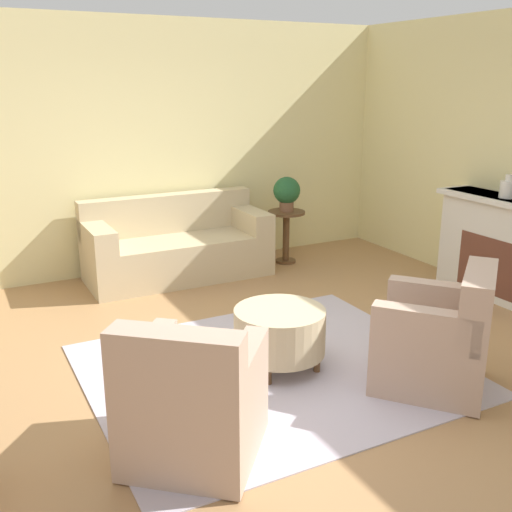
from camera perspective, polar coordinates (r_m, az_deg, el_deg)
ground_plane at (r=4.67m, az=1.50°, el=-10.83°), size 16.00×16.00×0.00m
wall_back at (r=6.97m, az=-10.61°, el=10.11°), size 9.88×0.12×2.80m
rug at (r=4.67m, az=1.50°, el=-10.77°), size 2.71×2.33×0.01m
couch at (r=6.74m, az=-7.56°, el=0.79°), size 2.00×0.84×0.89m
armchair_left at (r=3.55m, az=-6.15°, el=-13.89°), size 1.04×1.05×0.89m
armchair_right at (r=4.50m, az=17.05°, el=-7.72°), size 1.04×1.05×0.89m
ottoman_table at (r=4.59m, az=2.26°, el=-7.16°), size 0.70×0.70×0.47m
side_table at (r=7.19m, az=2.89°, el=2.61°), size 0.44×0.44×0.63m
fireplace at (r=6.46m, az=22.39°, el=0.89°), size 0.44×1.45×1.03m
vase_mantel_near at (r=6.33m, az=22.87°, el=5.93°), size 0.16×0.16×0.23m
potted_plant_on_side_table at (r=7.09m, az=2.94°, el=6.12°), size 0.32×0.32×0.41m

